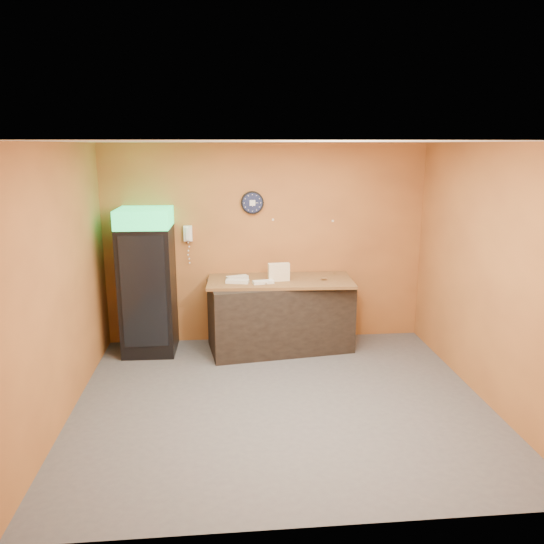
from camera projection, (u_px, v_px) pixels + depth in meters
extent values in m
plane|color=#47474C|center=(281.00, 401.00, 5.88)|extent=(4.50, 4.50, 0.00)
cube|color=#B46C32|center=(266.00, 244.00, 7.48)|extent=(4.50, 0.02, 2.80)
cube|color=#B46C32|center=(60.00, 284.00, 5.34)|extent=(0.02, 4.00, 2.80)
cube|color=#B46C32|center=(487.00, 274.00, 5.75)|extent=(0.02, 4.00, 2.80)
cube|color=white|center=(282.00, 142.00, 5.22)|extent=(4.50, 4.00, 0.02)
cube|color=black|center=(148.00, 291.00, 7.12)|extent=(0.70, 0.70, 1.72)
cube|color=#17C758|center=(144.00, 218.00, 6.89)|extent=(0.70, 0.70, 0.25)
cube|color=black|center=(145.00, 292.00, 6.77)|extent=(0.57, 0.03, 1.47)
cube|color=black|center=(280.00, 316.00, 7.30)|extent=(2.00, 1.10, 0.95)
cylinder|color=black|center=(252.00, 203.00, 7.30)|extent=(0.32, 0.05, 0.32)
cylinder|color=#0F1433|center=(252.00, 203.00, 7.28)|extent=(0.27, 0.01, 0.27)
cube|color=white|center=(252.00, 203.00, 7.27)|extent=(0.08, 0.00, 0.08)
cube|color=white|center=(188.00, 233.00, 7.30)|extent=(0.12, 0.07, 0.21)
cube|color=white|center=(188.00, 234.00, 7.25)|extent=(0.05, 0.04, 0.17)
cube|color=brown|center=(280.00, 281.00, 7.19)|extent=(1.99, 0.94, 0.04)
cube|color=#F6E8BF|center=(279.00, 279.00, 7.11)|extent=(0.29, 0.12, 0.06)
cube|color=#F6E8BF|center=(279.00, 274.00, 7.09)|extent=(0.29, 0.12, 0.06)
cube|color=#F6E8BF|center=(279.00, 270.00, 7.08)|extent=(0.29, 0.12, 0.06)
cube|color=#F6E8BF|center=(279.00, 266.00, 7.06)|extent=(0.29, 0.12, 0.06)
cube|color=silver|center=(237.00, 281.00, 7.00)|extent=(0.32, 0.18, 0.04)
cube|color=silver|center=(263.00, 282.00, 6.97)|extent=(0.29, 0.16, 0.04)
cube|color=silver|center=(237.00, 277.00, 7.20)|extent=(0.31, 0.20, 0.04)
cylinder|color=silver|center=(284.00, 273.00, 7.37)|extent=(0.07, 0.07, 0.07)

